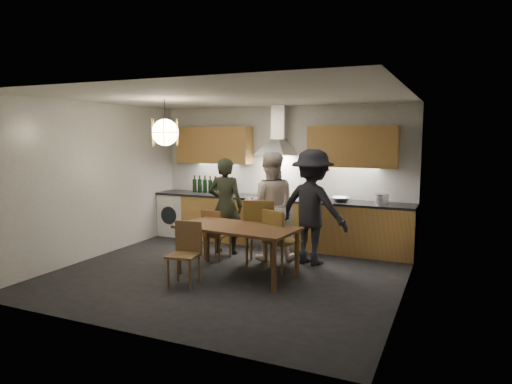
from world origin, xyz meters
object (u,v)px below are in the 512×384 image
at_px(person_left, 226,206).
at_px(wine_bottles, 213,185).
at_px(dining_table, 237,232).
at_px(stock_pot, 382,199).
at_px(chair_front, 186,249).
at_px(person_mid, 270,206).
at_px(chair_back_left, 214,231).
at_px(mixing_bowl, 341,199).
at_px(person_right, 312,207).

height_order(person_left, wine_bottles, person_left).
height_order(dining_table, wine_bottles, wine_bottles).
xyz_separation_m(person_left, stock_pot, (2.50, 0.94, 0.14)).
height_order(dining_table, chair_front, chair_front).
height_order(person_left, person_mid, person_mid).
relative_size(chair_back_left, mixing_bowl, 2.52).
bearing_deg(stock_pot, dining_table, -130.97).
relative_size(dining_table, wine_bottles, 1.96).
xyz_separation_m(chair_front, wine_bottles, (-1.06, 2.67, 0.57)).
distance_m(chair_back_left, chair_front, 1.26).
distance_m(person_mid, mixing_bowl, 1.33).
bearing_deg(dining_table, person_left, 130.98).
distance_m(chair_back_left, person_left, 0.57).
xyz_separation_m(chair_back_left, chair_front, (0.24, -1.24, 0.02)).
distance_m(mixing_bowl, stock_pot, 0.70).
height_order(chair_front, person_mid, person_mid).
xyz_separation_m(person_right, stock_pot, (0.93, 0.95, 0.06)).
height_order(person_left, stock_pot, person_left).
height_order(dining_table, person_left, person_left).
distance_m(person_mid, person_right, 0.73).
relative_size(chair_front, stock_pot, 3.87).
height_order(dining_table, chair_back_left, chair_back_left).
bearing_deg(person_mid, chair_back_left, 7.44).
height_order(person_mid, mixing_bowl, person_mid).
bearing_deg(person_mid, mixing_bowl, -157.78).
bearing_deg(person_left, stock_pot, -167.20).
xyz_separation_m(dining_table, chair_front, (-0.49, -0.61, -0.16)).
distance_m(chair_back_left, person_right, 1.66).
xyz_separation_m(dining_table, mixing_bowl, (1.05, 1.97, 0.29)).
height_order(chair_back_left, stock_pot, stock_pot).
xyz_separation_m(dining_table, person_mid, (0.08, 1.06, 0.24)).
xyz_separation_m(chair_front, stock_pot, (2.24, 2.63, 0.48)).
distance_m(chair_front, person_mid, 1.81).
bearing_deg(chair_front, person_mid, 62.14).
xyz_separation_m(person_mid, person_right, (0.73, 0.00, 0.02)).
bearing_deg(person_right, chair_back_left, 29.19).
distance_m(dining_table, person_left, 1.32).
bearing_deg(dining_table, chair_back_left, 145.31).
bearing_deg(wine_bottles, person_left, -50.91).
height_order(person_left, person_right, person_right).
bearing_deg(chair_back_left, person_left, -79.26).
bearing_deg(dining_table, chair_front, -122.61).
distance_m(chair_front, person_left, 1.74).
xyz_separation_m(chair_back_left, mixing_bowl, (1.78, 1.35, 0.46)).
bearing_deg(person_mid, person_left, -21.68).
bearing_deg(person_right, stock_pot, -121.41).
height_order(chair_front, person_left, person_left).
height_order(person_mid, stock_pot, person_mid).
bearing_deg(person_right, chair_front, 65.34).
relative_size(chair_back_left, person_left, 0.50).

